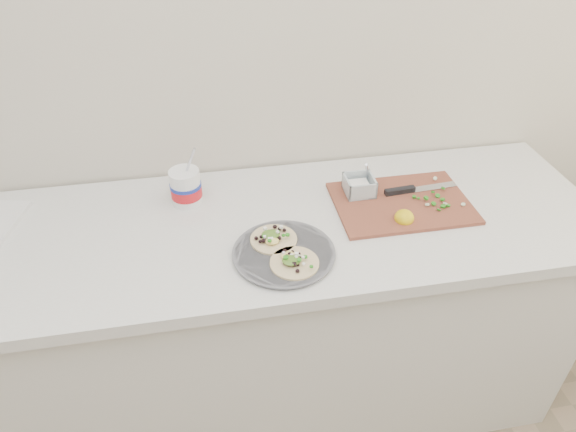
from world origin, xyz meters
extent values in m
cube|color=beige|center=(0.00, 1.73, 1.30)|extent=(3.50, 0.05, 2.60)
cube|color=silver|center=(0.00, 1.43, 0.43)|extent=(2.40, 0.62, 0.86)
cube|color=silver|center=(0.00, 1.41, 0.88)|extent=(2.44, 0.66, 0.04)
cylinder|color=#5D5E64|center=(0.20, 1.26, 0.91)|extent=(0.27, 0.27, 0.01)
cylinder|color=#5D5E64|center=(0.20, 1.26, 0.91)|extent=(0.29, 0.29, 0.00)
cylinder|color=white|center=(-0.06, 1.57, 0.96)|extent=(0.09, 0.09, 0.12)
cylinder|color=red|center=(-0.06, 1.57, 0.95)|extent=(0.10, 0.10, 0.04)
cylinder|color=#192D99|center=(-0.06, 1.57, 0.97)|extent=(0.10, 0.10, 0.01)
cube|color=brown|center=(0.61, 1.44, 0.91)|extent=(0.42, 0.29, 0.01)
cube|color=white|center=(0.49, 1.51, 0.93)|extent=(0.06, 0.06, 0.03)
ellipsoid|color=yellow|center=(0.58, 1.35, 0.93)|extent=(0.06, 0.06, 0.05)
cube|color=silver|center=(0.74, 1.49, 0.91)|extent=(0.16, 0.04, 0.00)
cube|color=black|center=(0.62, 1.48, 0.92)|extent=(0.10, 0.03, 0.02)
camera|label=1|loc=(0.02, 0.20, 1.85)|focal=32.00mm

